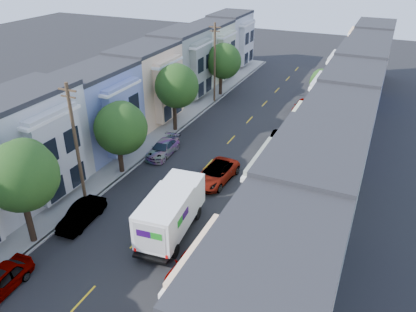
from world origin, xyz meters
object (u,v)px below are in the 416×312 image
Objects in this scene: tree_b at (21,176)px; tree_d at (176,86)px; parked_right_c at (278,140)px; parked_left_d at (163,148)px; utility_pole_far at (215,63)px; parked_right_b at (192,263)px; utility_pole_near at (77,147)px; parked_right_d at (301,106)px; lead_sedan at (216,174)px; tree_c at (120,128)px; tree_far_r at (322,83)px; tree_e at (223,61)px; parked_left_c at (82,215)px; fedex_truck at (171,211)px.

tree_b is 1.03× the size of tree_d.
parked_left_d is at bearing -151.54° from parked_right_c.
utility_pole_far reaches higher than parked_right_b.
tree_b is 31.26m from utility_pole_far.
utility_pole_near is at bearing -90.00° from utility_pole_far.
lead_sedan is at bearing -94.44° from parked_right_d.
parked_right_c is (3.06, 9.02, -0.08)m from lead_sedan.
utility_pole_near reaches higher than parked_right_c.
tree_c is 0.90× the size of tree_d.
parked_right_d is (-1.99, -0.47, -3.10)m from tree_far_r.
tree_d is 16.91m from parked_right_d.
parked_right_c is 0.98× the size of parked_right_d.
tree_c is 1.27× the size of tree_far_r.
tree_c reaches higher than parked_right_c.
tree_far_r is (13.20, -0.79, -1.00)m from tree_e.
lead_sedan is 20.16m from parked_right_d.
parked_right_d is at bearing 67.46° from parked_left_c.
tree_d reaches higher than parked_left_d.
utility_pole_far is (0.00, -2.77, 0.38)m from tree_e.
tree_e is at bearing 90.00° from utility_pole_near.
tree_d is at bearing 90.29° from parked_left_c.
parked_left_c is at bearing -87.15° from utility_pole_far.
tree_e is 2.79m from utility_pole_far.
parked_right_c is (11.20, 16.58, -4.48)m from utility_pole_near.
tree_c is 1.69× the size of parked_right_c.
utility_pole_near is at bearing -132.57° from lead_sedan.
parked_left_d is (0.00, 12.12, -0.03)m from parked_left_c.
lead_sedan reaches higher than parked_left_d.
tree_b is 1.46× the size of tree_far_r.
utility_pole_far reaches higher than parked_left_d.
tree_d is 18.23m from fedex_truck.
fedex_truck is at bearing -105.78° from parked_right_c.
utility_pole_far is at bearing -171.49° from tree_far_r.
parked_right_c is at bearing -47.40° from tree_e.
fedex_truck is (8.07, -5.74, -2.58)m from tree_c.
tree_b reaches higher than parked_right_b.
utility_pole_near is 5.09m from parked_left_c.
tree_d reaches higher than tree_far_r.
tree_d reaches higher than parked_right_d.
tree_b is 10.72m from tree_c.
tree_b is at bearing -90.00° from tree_c.
utility_pole_far is at bearing 90.00° from utility_pole_near.
tree_c is 1.44× the size of parked_right_b.
lead_sedan is (8.14, 12.83, -4.70)m from tree_b.
lead_sedan is at bearing -114.04° from parked_right_c.
parked_left_d is 16.59m from parked_right_b.
tree_e is 1.74× the size of parked_right_d.
parked_left_c is (1.40, 3.17, -4.72)m from tree_b.
fedex_truck is 7.00m from parked_left_c.
tree_e is 1.01× the size of fedex_truck.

